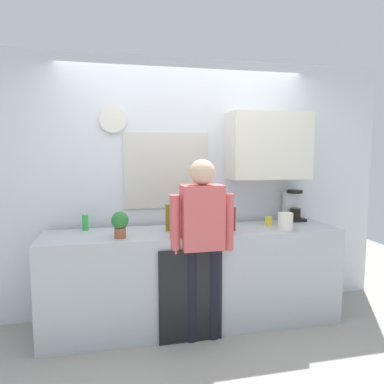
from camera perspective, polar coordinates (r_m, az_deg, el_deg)
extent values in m
plane|color=#9E998E|center=(3.57, 1.52, -21.59)|extent=(8.00, 8.00, 0.00)
cube|color=#B2B7BC|center=(3.65, 0.33, -13.01)|extent=(2.80, 0.64, 0.92)
cube|color=black|center=(3.34, -0.19, -15.74)|extent=(0.56, 0.02, 0.83)
cube|color=silver|center=(3.88, -1.13, 0.88)|extent=(4.40, 0.10, 2.60)
cube|color=beige|center=(3.77, -3.91, 3.32)|extent=(0.86, 0.02, 0.76)
cube|color=#8CA5C6|center=(3.77, -3.92, 3.33)|extent=(0.80, 0.02, 0.70)
cube|color=silver|center=(3.93, 11.77, 6.98)|extent=(0.84, 0.32, 0.68)
cylinder|color=silver|center=(3.72, -12.07, 10.87)|extent=(0.26, 0.03, 0.26)
cube|color=black|center=(4.15, 15.39, -4.06)|extent=(0.20, 0.20, 0.03)
cube|color=silver|center=(4.17, 15.06, -1.83)|extent=(0.18, 0.08, 0.28)
cylinder|color=black|center=(4.11, 15.62, -3.17)|extent=(0.11, 0.11, 0.11)
cylinder|color=black|center=(4.10, 15.51, 0.06)|extent=(0.17, 0.17, 0.03)
cylinder|color=maroon|center=(3.51, 6.20, -4.16)|extent=(0.06, 0.06, 0.22)
cylinder|color=olive|center=(3.49, -3.62, -3.96)|extent=(0.06, 0.06, 0.25)
cylinder|color=brown|center=(3.58, -1.63, -3.83)|extent=(0.06, 0.06, 0.23)
cylinder|color=yellow|center=(3.83, 11.71, -4.40)|extent=(0.07, 0.07, 0.09)
cylinder|color=#9E5638|center=(3.27, -10.99, -6.19)|extent=(0.10, 0.10, 0.09)
sphere|color=#2D7233|center=(3.25, -11.03, -4.29)|extent=(0.15, 0.15, 0.15)
cylinder|color=green|center=(3.65, -16.09, -4.52)|extent=(0.06, 0.06, 0.15)
cone|color=white|center=(3.64, -16.14, -3.13)|extent=(0.02, 0.02, 0.03)
cylinder|color=silver|center=(3.59, 14.18, -4.48)|extent=(0.14, 0.14, 0.17)
cylinder|color=black|center=(3.37, -0.17, -15.61)|extent=(0.12, 0.12, 0.82)
cylinder|color=black|center=(3.42, 3.23, -15.30)|extent=(0.12, 0.12, 0.82)
cube|color=#D85959|center=(3.20, 1.58, -3.91)|extent=(0.36, 0.20, 0.56)
sphere|color=#D8AD8C|center=(3.15, 1.60, 3.07)|extent=(0.22, 0.22, 0.22)
cylinder|color=#D85959|center=(3.16, -2.65, -4.98)|extent=(0.09, 0.09, 0.50)
cylinder|color=#D85959|center=(3.28, 5.65, -4.59)|extent=(0.09, 0.09, 0.50)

